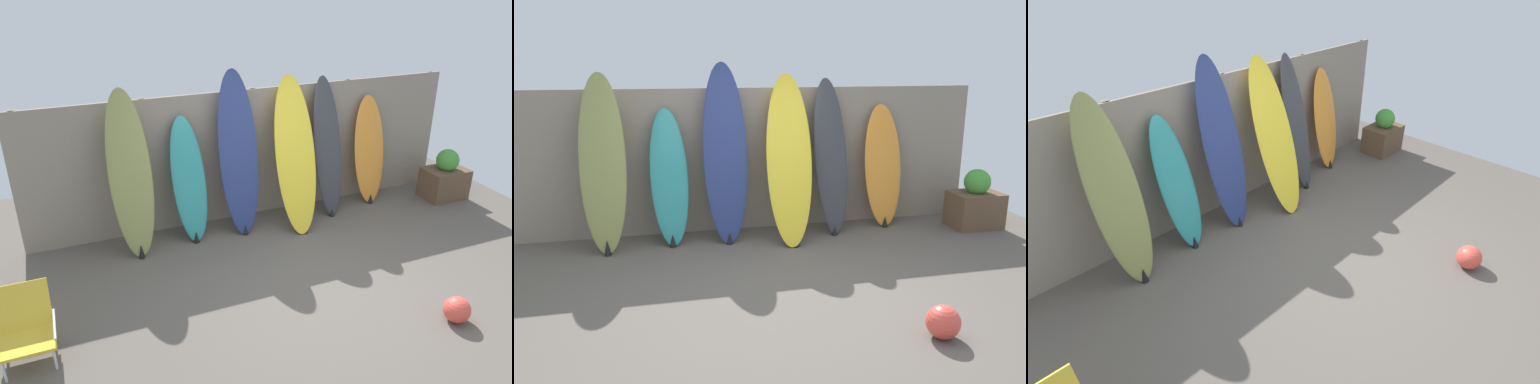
{
  "view_description": "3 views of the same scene",
  "coord_description": "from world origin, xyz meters",
  "views": [
    {
      "loc": [
        -2.4,
        -3.99,
        3.29
      ],
      "look_at": [
        -0.38,
        0.95,
        0.83
      ],
      "focal_mm": 35.0,
      "sensor_mm": 36.0,
      "label": 1
    },
    {
      "loc": [
        -1.11,
        -4.14,
        2.09
      ],
      "look_at": [
        -0.07,
        0.43,
        0.88
      ],
      "focal_mm": 35.0,
      "sensor_mm": 36.0,
      "label": 2
    },
    {
      "loc": [
        -2.92,
        -1.96,
        3.11
      ],
      "look_at": [
        -0.41,
        0.54,
        0.93
      ],
      "focal_mm": 28.0,
      "sensor_mm": 36.0,
      "label": 3
    }
  ],
  "objects": [
    {
      "name": "fence_back",
      "position": [
        -0.0,
        2.01,
        0.9
      ],
      "size": [
        6.08,
        0.11,
        1.8
      ],
      "color": "gray",
      "rests_on": "ground"
    },
    {
      "name": "surfboard_yellow_3",
      "position": [
        0.41,
        1.51,
        0.98
      ],
      "size": [
        0.64,
        0.9,
        1.98
      ],
      "color": "yellow",
      "rests_on": "ground"
    },
    {
      "name": "ground",
      "position": [
        0.0,
        0.0,
        0.0
      ],
      "size": [
        7.68,
        7.68,
        0.0
      ],
      "primitive_type": "plane",
      "color": "#5B544C"
    },
    {
      "name": "beach_ball",
      "position": [
        0.99,
        -1.01,
        0.13
      ],
      "size": [
        0.27,
        0.27,
        0.27
      ],
      "primitive_type": "sphere",
      "color": "#E54C3F",
      "rests_on": "ground"
    },
    {
      "name": "surfboard_charcoal_4",
      "position": [
        0.99,
        1.68,
        0.95
      ],
      "size": [
        0.48,
        0.57,
        1.92
      ],
      "color": "#38383D",
      "rests_on": "ground"
    },
    {
      "name": "surfboard_navy_2",
      "position": [
        -0.33,
        1.65,
        1.04
      ],
      "size": [
        0.53,
        0.53,
        2.12
      ],
      "color": "navy",
      "rests_on": "ground"
    },
    {
      "name": "surfboard_teal_1",
      "position": [
        -1.0,
        1.68,
        0.78
      ],
      "size": [
        0.47,
        0.53,
        1.59
      ],
      "color": "teal",
      "rests_on": "ground"
    },
    {
      "name": "planter_box",
      "position": [
        2.9,
        1.38,
        0.31
      ],
      "size": [
        0.63,
        0.46,
        0.77
      ],
      "color": "brown",
      "rests_on": "ground"
    },
    {
      "name": "surfboard_olive_0",
      "position": [
        -1.72,
        1.6,
        0.99
      ],
      "size": [
        0.51,
        0.57,
        2.01
      ],
      "color": "olive",
      "rests_on": "ground"
    },
    {
      "name": "surfboard_orange_5",
      "position": [
        1.75,
        1.76,
        0.78
      ],
      "size": [
        0.53,
        0.39,
        1.59
      ],
      "color": "orange",
      "rests_on": "ground"
    }
  ]
}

